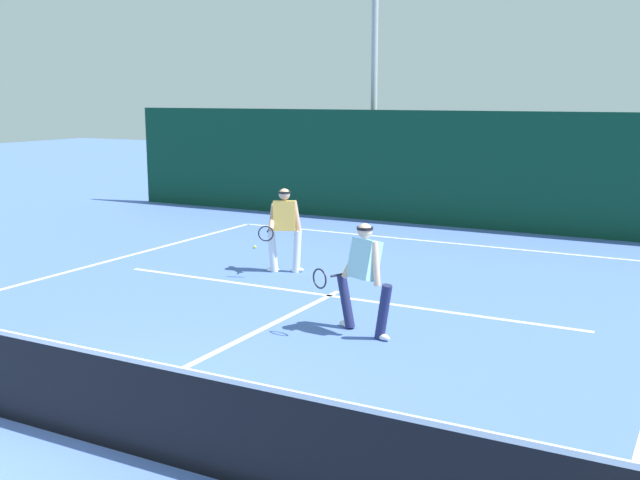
{
  "coord_description": "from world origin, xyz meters",
  "views": [
    {
      "loc": [
        5.78,
        -5.09,
        3.36
      ],
      "look_at": [
        -0.07,
        5.85,
        1.0
      ],
      "focal_mm": 42.69,
      "sensor_mm": 36.0,
      "label": 1
    }
  ],
  "objects_px": {
    "player_near": "(364,274)",
    "player_far": "(284,226)",
    "light_pole": "(375,52)",
    "tennis_ball": "(255,247)"
  },
  "relations": [
    {
      "from": "player_near",
      "to": "light_pole",
      "type": "distance_m",
      "value": 11.78
    },
    {
      "from": "player_near",
      "to": "tennis_ball",
      "type": "bearing_deg",
      "value": -21.06
    },
    {
      "from": "player_near",
      "to": "player_far",
      "type": "height_order",
      "value": "player_far"
    },
    {
      "from": "tennis_ball",
      "to": "light_pole",
      "type": "xyz_separation_m",
      "value": [
        0.27,
        5.8,
        4.52
      ]
    },
    {
      "from": "player_near",
      "to": "tennis_ball",
      "type": "relative_size",
      "value": 24.4
    },
    {
      "from": "player_far",
      "to": "light_pole",
      "type": "distance_m",
      "value": 8.45
    },
    {
      "from": "player_near",
      "to": "tennis_ball",
      "type": "height_order",
      "value": "player_near"
    },
    {
      "from": "player_far",
      "to": "light_pole",
      "type": "height_order",
      "value": "light_pole"
    },
    {
      "from": "player_near",
      "to": "player_far",
      "type": "xyz_separation_m",
      "value": [
        -2.97,
        2.79,
        0.01
      ]
    },
    {
      "from": "player_far",
      "to": "light_pole",
      "type": "xyz_separation_m",
      "value": [
        -1.5,
        7.47,
        3.65
      ]
    }
  ]
}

